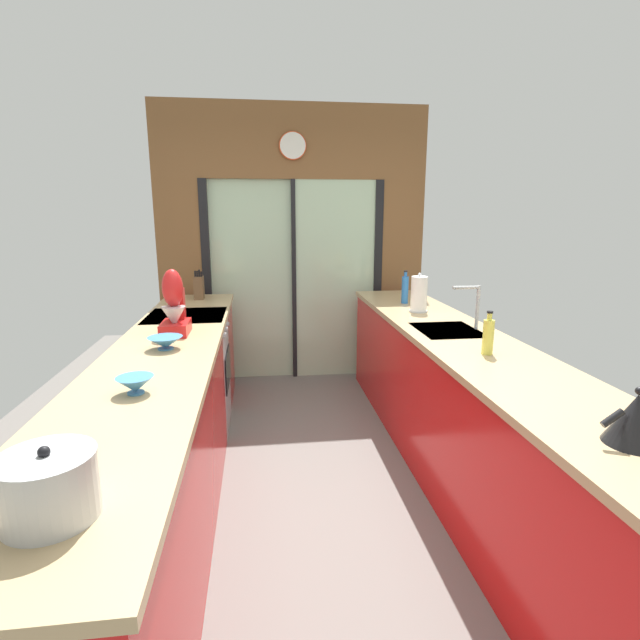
# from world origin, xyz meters

# --- Properties ---
(ground_plane) EXTENTS (5.04, 7.60, 0.02)m
(ground_plane) POSITION_xyz_m (0.00, 0.60, -0.01)
(ground_plane) COLOR slate
(back_wall_unit) EXTENTS (2.64, 0.12, 2.70)m
(back_wall_unit) POSITION_xyz_m (0.00, 2.40, 1.52)
(back_wall_unit) COLOR brown
(back_wall_unit) RESTS_ON ground_plane
(left_counter_run) EXTENTS (0.62, 3.80, 0.92)m
(left_counter_run) POSITION_xyz_m (-0.91, 0.13, 0.47)
(left_counter_run) COLOR red
(left_counter_run) RESTS_ON ground_plane
(right_counter_run) EXTENTS (0.62, 3.80, 0.92)m
(right_counter_run) POSITION_xyz_m (0.91, 0.30, 0.46)
(right_counter_run) COLOR red
(right_counter_run) RESTS_ON ground_plane
(sink_faucet) EXTENTS (0.19, 0.02, 0.29)m
(sink_faucet) POSITION_xyz_m (1.06, 0.55, 1.11)
(sink_faucet) COLOR #B7BABC
(sink_faucet) RESTS_ON right_counter_run
(oven_range) EXTENTS (0.60, 0.60, 0.92)m
(oven_range) POSITION_xyz_m (-0.91, 1.25, 0.46)
(oven_range) COLOR #B7BABC
(oven_range) RESTS_ON ground_plane
(mixing_bowl_near) EXTENTS (0.16, 0.16, 0.08)m
(mixing_bowl_near) POSITION_xyz_m (-0.89, -0.38, 0.96)
(mixing_bowl_near) COLOR teal
(mixing_bowl_near) RESTS_ON left_counter_run
(mixing_bowl_far) EXTENTS (0.20, 0.20, 0.07)m
(mixing_bowl_far) POSITION_xyz_m (-0.89, 0.31, 0.96)
(mixing_bowl_far) COLOR teal
(mixing_bowl_far) RESTS_ON left_counter_run
(knife_block) EXTENTS (0.08, 0.14, 0.26)m
(knife_block) POSITION_xyz_m (-0.89, 1.96, 1.02)
(knife_block) COLOR brown
(knife_block) RESTS_ON left_counter_run
(stand_mixer) EXTENTS (0.17, 0.27, 0.42)m
(stand_mixer) POSITION_xyz_m (-0.89, 0.67, 1.08)
(stand_mixer) COLOR red
(stand_mixer) RESTS_ON left_counter_run
(stock_pot) EXTENTS (0.24, 0.24, 0.20)m
(stock_pot) POSITION_xyz_m (-0.89, -1.25, 1.01)
(stock_pot) COLOR #B7BABC
(stock_pot) RESTS_ON left_counter_run
(kettle) EXTENTS (0.27, 0.19, 0.20)m
(kettle) POSITION_xyz_m (0.89, -1.07, 1.01)
(kettle) COLOR black
(kettle) RESTS_ON right_counter_run
(soap_bottle_near) EXTENTS (0.06, 0.06, 0.24)m
(soap_bottle_near) POSITION_xyz_m (0.89, -0.01, 1.02)
(soap_bottle_near) COLOR #D1CC4C
(soap_bottle_near) RESTS_ON right_counter_run
(soap_bottle_far) EXTENTS (0.06, 0.06, 0.28)m
(soap_bottle_far) POSITION_xyz_m (0.89, 1.52, 1.04)
(soap_bottle_far) COLOR #286BB7
(soap_bottle_far) RESTS_ON right_counter_run
(paper_towel_roll) EXTENTS (0.15, 0.15, 0.31)m
(paper_towel_roll) POSITION_xyz_m (0.89, 1.15, 1.06)
(paper_towel_roll) COLOR #B7BABC
(paper_towel_roll) RESTS_ON right_counter_run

